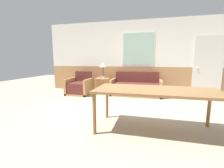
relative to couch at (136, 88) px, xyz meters
name	(u,v)px	position (x,y,z in m)	size (l,w,h in m)	color
ground_plane	(127,116)	(-0.02, -2.11, -0.26)	(16.00, 16.00, 0.00)	#B2A58C
wall_back	(137,57)	(-0.02, 0.52, 1.11)	(7.20, 0.09, 2.70)	#AD7A4C
couch	(136,88)	(0.00, 0.00, 0.00)	(1.75, 0.79, 0.81)	#B27F4C
armchair	(80,87)	(-2.03, -0.30, 0.00)	(0.81, 0.84, 0.82)	#B27F4C
side_table	(103,81)	(-1.24, 0.06, 0.22)	(0.51, 0.51, 0.58)	#B27F4C
table_lamp	(103,65)	(-1.26, 0.14, 0.80)	(0.26, 0.26, 0.57)	#262628
book_stack	(102,77)	(-1.23, -0.03, 0.36)	(0.23, 0.18, 0.08)	white
dining_table	(156,93)	(0.55, -2.67, 0.42)	(2.07, 0.89, 0.74)	olive
entry_door	(208,67)	(2.36, 0.46, 0.77)	(0.91, 0.09, 2.05)	silver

